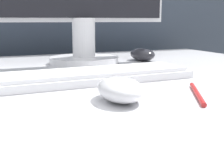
{
  "coord_description": "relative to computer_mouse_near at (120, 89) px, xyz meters",
  "views": [
    {
      "loc": [
        -0.14,
        -0.61,
        0.88
      ],
      "look_at": [
        0.06,
        -0.14,
        0.77
      ],
      "focal_mm": 50.0,
      "sensor_mm": 36.0,
      "label": 1
    }
  ],
  "objects": [
    {
      "name": "keyboard",
      "position": [
        0.0,
        0.17,
        -0.01
      ],
      "size": [
        0.46,
        0.14,
        0.02
      ],
      "rotation": [
        0.0,
        0.0,
        0.04
      ],
      "color": "silver",
      "rests_on": "desk"
    },
    {
      "name": "computer_mouse_far",
      "position": [
        0.27,
        0.43,
        0.0
      ],
      "size": [
        0.07,
        0.11,
        0.04
      ],
      "rotation": [
        0.0,
        0.0,
        0.08
      ],
      "color": "#232328",
      "rests_on": "desk"
    },
    {
      "name": "computer_mouse_near",
      "position": [
        0.0,
        0.0,
        0.0
      ],
      "size": [
        0.08,
        0.12,
        0.04
      ],
      "rotation": [
        0.0,
        0.0,
        -0.14
      ],
      "color": "silver",
      "rests_on": "desk"
    },
    {
      "name": "pen",
      "position": [
        0.13,
        -0.02,
        -0.02
      ],
      "size": [
        0.08,
        0.13,
        0.01
      ],
      "rotation": [
        0.0,
        0.0,
        1.04
      ],
      "color": "red",
      "rests_on": "desk"
    },
    {
      "name": "partition_panel",
      "position": [
        -0.06,
        0.86,
        -0.02
      ],
      "size": [
        5.0,
        0.03,
        1.49
      ],
      "color": "#333D4C",
      "rests_on": "ground_plane"
    }
  ]
}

